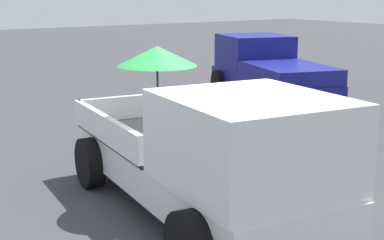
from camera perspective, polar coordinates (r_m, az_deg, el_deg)
The scene contains 3 objects.
ground_plane at distance 8.44m, azimuth 0.35°, elevation -8.93°, with size 80.00×80.00×0.00m, color #38383D.
pickup_truck_main at distance 7.73m, azimuth 1.90°, elevation -3.41°, with size 5.24×2.74×2.31m.
pickup_truck_red at distance 16.42m, azimuth 7.45°, elevation 4.74°, with size 5.12×3.22×1.80m.
Camera 1 is at (6.45, -4.46, 3.10)m, focal length 54.75 mm.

